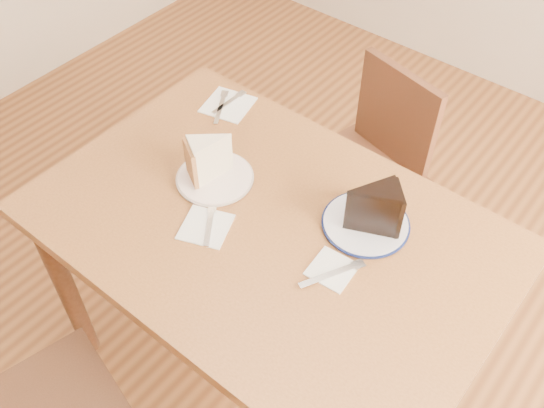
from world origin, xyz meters
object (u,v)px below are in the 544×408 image
Objects in this scene: chair_far at (364,168)px; carrot_cake at (213,158)px; chocolate_cake at (370,210)px; table at (268,248)px; plate_navy at (366,224)px; plate_cream at (215,178)px.

chair_far is 0.70m from carrot_cake.
chocolate_cake is (0.43, 0.10, 0.01)m from carrot_cake.
chocolate_cake is (0.27, -0.47, 0.38)m from chair_far.
plate_navy is (0.19, 0.15, 0.10)m from table.
chair_far reaches higher than plate_navy.
plate_cream is (-0.15, -0.58, 0.31)m from chair_far.
chair_far is at bearing 119.62° from plate_navy.
table is 0.24m from plate_cream.
chocolate_cake is at bearing 133.27° from chair_far.
table is at bearing -8.85° from plate_cream.
carrot_cake is (-0.16, -0.57, 0.38)m from chair_far.
plate_navy is at bearing 16.41° from plate_cream.
carrot_cake is 0.91× the size of chocolate_cake.
chocolate_cake is at bearing 42.69° from carrot_cake.
plate_navy is 1.73× the size of chocolate_cake.
plate_navy is 1.90× the size of carrot_cake.
chair_far is 7.03× the size of carrot_cake.
plate_cream is 0.94× the size of plate_navy.
carrot_cake is 0.44m from chocolate_cake.
table is at bearing 81.21° from chocolate_cake.
carrot_cake reaches higher than chair_far.
plate_cream is at bearing 171.15° from table.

